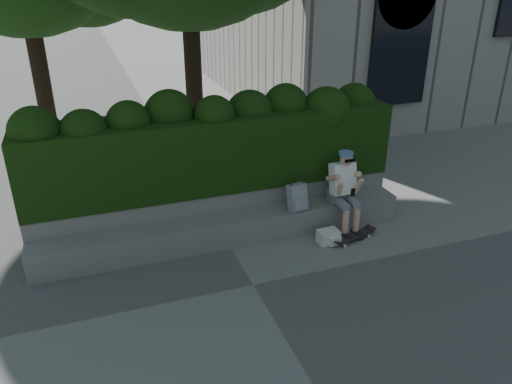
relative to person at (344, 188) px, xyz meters
name	(u,v)px	position (x,y,z in m)	size (l,w,h in m)	color
ground	(253,285)	(-1.97, -1.07, -0.75)	(80.00, 80.00, 0.00)	slate
bench_ledge	(227,230)	(-1.97, 0.18, -0.53)	(6.00, 0.45, 0.45)	gray
planter_wall	(219,209)	(-1.97, 0.66, -0.38)	(6.00, 0.50, 0.75)	gray
hedge	(213,150)	(-1.97, 0.88, 0.60)	(6.00, 1.00, 1.20)	black
person	(344,188)	(0.00, 0.00, 0.00)	(0.40, 0.76, 1.38)	slate
skateboard	(353,236)	(0.00, -0.43, -0.68)	(0.81, 0.40, 0.08)	black
backpack_plaid	(297,197)	(-0.80, 0.08, -0.08)	(0.30, 0.16, 0.44)	#A7A7AB
backpack_ground	(328,237)	(-0.43, -0.36, -0.64)	(0.34, 0.24, 0.22)	silver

